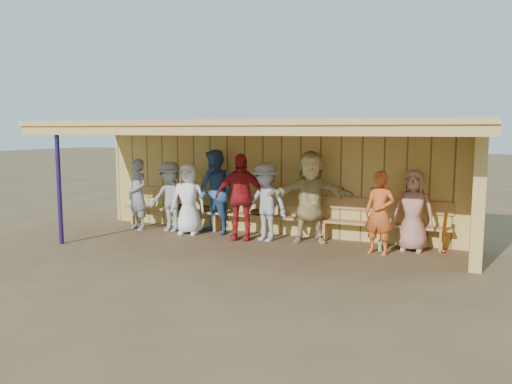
% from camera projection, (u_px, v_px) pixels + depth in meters
% --- Properties ---
extents(ground, '(90.00, 90.00, 0.00)m').
position_uv_depth(ground, '(249.00, 245.00, 10.11)').
color(ground, brown).
rests_on(ground, ground).
extents(player_a, '(0.70, 0.57, 1.66)m').
position_uv_depth(player_a, '(138.00, 194.00, 11.66)').
color(player_a, gray).
rests_on(player_a, ground).
extents(player_b, '(0.86, 0.65, 1.59)m').
position_uv_depth(player_b, '(189.00, 199.00, 11.13)').
color(player_b, white).
rests_on(player_b, ground).
extents(player_c, '(1.11, 0.99, 1.89)m').
position_uv_depth(player_c, '(216.00, 192.00, 11.14)').
color(player_c, '#335A8E').
rests_on(player_c, ground).
extents(player_d, '(1.15, 0.70, 1.83)m').
position_uv_depth(player_d, '(240.00, 197.00, 10.57)').
color(player_d, '#AB1B1F').
rests_on(player_d, ground).
extents(player_e, '(1.18, 0.85, 1.65)m').
position_uv_depth(player_e, '(266.00, 202.00, 10.44)').
color(player_e, '#9A9DA2').
rests_on(player_e, ground).
extents(player_f, '(1.86, 1.09, 1.91)m').
position_uv_depth(player_f, '(310.00, 197.00, 10.30)').
color(player_f, '#CEB874').
rests_on(player_f, ground).
extents(player_g, '(0.65, 0.51, 1.57)m').
position_uv_depth(player_g, '(379.00, 213.00, 9.30)').
color(player_g, '#D65922').
rests_on(player_g, ground).
extents(player_h, '(0.78, 0.52, 1.58)m').
position_uv_depth(player_h, '(413.00, 211.00, 9.54)').
color(player_h, tan).
rests_on(player_h, ground).
extents(player_extra, '(1.04, 0.60, 1.61)m').
position_uv_depth(player_extra, '(170.00, 197.00, 11.45)').
color(player_extra, gray).
rests_on(player_extra, ground).
extents(dugout_structure, '(8.80, 3.20, 2.50)m').
position_uv_depth(dugout_structure, '(280.00, 160.00, 10.38)').
color(dugout_structure, tan).
rests_on(dugout_structure, ground).
extents(bench, '(7.60, 0.34, 0.93)m').
position_uv_depth(bench, '(270.00, 211.00, 11.06)').
color(bench, tan).
rests_on(bench, ground).
extents(dugout_equipment, '(6.17, 0.62, 0.80)m').
position_uv_depth(dugout_equipment, '(245.00, 212.00, 11.16)').
color(dugout_equipment, '#C47517').
rests_on(dugout_equipment, ground).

